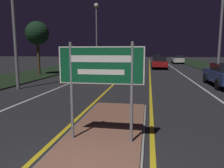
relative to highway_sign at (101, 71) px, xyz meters
name	(u,v)px	position (x,y,z in m)	size (l,w,h in m)	color
median_island	(101,142)	(0.00, 0.00, -1.67)	(1.99, 7.38, 0.10)	#999993
verge_left	(53,70)	(-9.50, 18.09, -1.68)	(5.00, 100.00, 0.08)	black
centre_line_yellow_left	(131,68)	(-1.18, 23.09, -1.71)	(0.12, 70.00, 0.01)	gold
centre_line_yellow_right	(150,68)	(1.18, 23.09, -1.71)	(0.12, 70.00, 0.01)	gold
lane_line_white_left	(108,68)	(-4.20, 23.09, -1.71)	(0.12, 70.00, 0.01)	silver
lane_line_white_right	(174,69)	(4.20, 23.09, -1.71)	(0.12, 70.00, 0.01)	silver
edge_line_white_left	(85,68)	(-7.20, 23.09, -1.71)	(0.10, 70.00, 0.01)	silver
edge_line_white_right	(200,69)	(7.20, 23.09, -1.71)	(0.10, 70.00, 0.01)	silver
highway_sign	(101,71)	(0.00, 0.00, 0.00)	(1.94, 0.07, 2.26)	gray
streetlight_left_far	(96,22)	(-6.28, 25.72, 4.38)	(0.62, 0.62, 8.69)	gray
car_receding_1	(159,62)	(2.32, 22.77, -0.93)	(1.87, 4.76, 1.48)	maroon
car_receding_2	(178,59)	(5.95, 34.60, -0.96)	(1.84, 4.37, 1.42)	silver
car_receding_3	(157,57)	(2.72, 44.32, -0.94)	(1.86, 4.08, 1.47)	navy
car_approaching_0	(102,70)	(-2.40, 11.25, -0.94)	(1.92, 4.43, 1.43)	maroon
car_approaching_1	(124,61)	(-2.42, 25.90, -0.97)	(2.01, 4.79, 1.38)	silver
roadside_palm_left	(37,34)	(-8.66, 13.45, 1.97)	(2.02, 2.02, 4.66)	#4C3823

